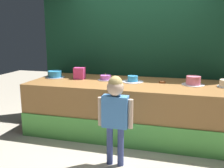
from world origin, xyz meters
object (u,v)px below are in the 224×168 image
Objects in this scene: cake_right at (193,81)px; cake_left at (106,78)px; cake_far_left at (55,74)px; child_figure at (115,109)px; cake_center at (133,79)px; pink_box at (80,73)px; donut at (162,82)px.

cake_left is at bearing 179.20° from cake_right.
cake_far_left is 0.99× the size of cake_right.
cake_center is (-0.01, 1.15, 0.15)m from child_figure.
cake_center is 0.94m from cake_right.
pink_box is at bearing 129.08° from child_figure.
child_figure is at bearing -67.84° from cake_left.
pink_box is 0.59× the size of cake_far_left.
cake_center is at bearing -0.68° from cake_far_left.
child_figure is 1.29m from donut.
cake_far_left is 1.26× the size of cake_left.
donut is at bearing 68.84° from child_figure.
child_figure is 3.37× the size of cake_far_left.
cake_right is at bearing 0.51° from cake_center.
cake_left is (0.47, 0.01, -0.06)m from pink_box.
pink_box is 0.47m from cake_far_left.
cake_far_left is 2.36m from cake_right.
cake_center is (-0.47, -0.05, 0.02)m from donut.
cake_left is (-0.94, -0.02, 0.02)m from donut.
cake_center is (0.47, -0.03, 0.00)m from cake_left.
cake_far_left reaches higher than cake_center.
cake_right is (1.89, -0.01, -0.04)m from pink_box.
child_figure is 4.26× the size of cake_left.
donut is 0.48m from cake_right.
cake_left is at bearing 0.69° from cake_far_left.
cake_left is at bearing -178.90° from donut.
cake_right is at bearing -0.40° from pink_box.
donut is at bearing 0.89° from cake_far_left.
donut is at bearing 1.00° from pink_box.
cake_far_left is at bearing -179.44° from pink_box.
pink_box is 0.56× the size of cake_center.
cake_far_left reaches higher than donut.
cake_left is (0.94, 0.01, -0.02)m from cake_far_left.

